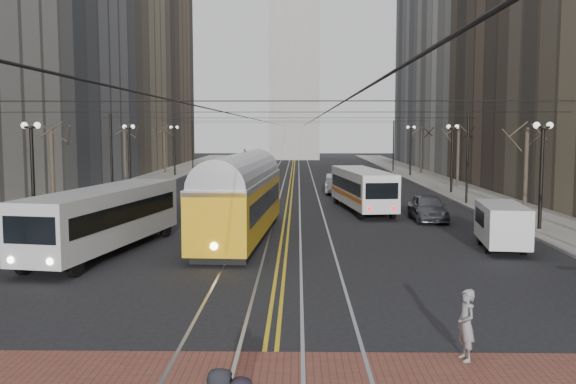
{
  "coord_description": "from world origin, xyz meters",
  "views": [
    {
      "loc": [
        0.68,
        -16.39,
        5.51
      ],
      "look_at": [
        0.28,
        9.05,
        3.0
      ],
      "focal_mm": 40.0,
      "sensor_mm": 36.0,
      "label": 1
    }
  ],
  "objects_px": {
    "transit_bus": "(105,221)",
    "rear_bus": "(362,190)",
    "sedan_silver": "(337,184)",
    "sedan_grey": "(428,207)",
    "streetcar": "(241,206)",
    "cargo_van": "(502,227)",
    "pedestrian_b": "(466,325)"
  },
  "relations": [
    {
      "from": "rear_bus",
      "to": "cargo_van",
      "type": "bearing_deg",
      "value": -77.14
    },
    {
      "from": "streetcar",
      "to": "pedestrian_b",
      "type": "relative_size",
      "value": 8.15
    },
    {
      "from": "streetcar",
      "to": "rear_bus",
      "type": "height_order",
      "value": "streetcar"
    },
    {
      "from": "pedestrian_b",
      "to": "sedan_silver",
      "type": "bearing_deg",
      "value": 171.95
    },
    {
      "from": "cargo_van",
      "to": "rear_bus",
      "type": "bearing_deg",
      "value": 117.24
    },
    {
      "from": "transit_bus",
      "to": "sedan_silver",
      "type": "relative_size",
      "value": 2.32
    },
    {
      "from": "transit_bus",
      "to": "sedan_silver",
      "type": "xyz_separation_m",
      "value": [
        11.9,
        26.93,
        -0.62
      ]
    },
    {
      "from": "transit_bus",
      "to": "sedan_silver",
      "type": "height_order",
      "value": "transit_bus"
    },
    {
      "from": "streetcar",
      "to": "rear_bus",
      "type": "relative_size",
      "value": 1.32
    },
    {
      "from": "transit_bus",
      "to": "streetcar",
      "type": "bearing_deg",
      "value": 43.98
    },
    {
      "from": "transit_bus",
      "to": "rear_bus",
      "type": "relative_size",
      "value": 1.08
    },
    {
      "from": "pedestrian_b",
      "to": "sedan_grey",
      "type": "bearing_deg",
      "value": 161.79
    },
    {
      "from": "rear_bus",
      "to": "cargo_van",
      "type": "relative_size",
      "value": 2.26
    },
    {
      "from": "transit_bus",
      "to": "streetcar",
      "type": "height_order",
      "value": "streetcar"
    },
    {
      "from": "sedan_grey",
      "to": "pedestrian_b",
      "type": "height_order",
      "value": "pedestrian_b"
    },
    {
      "from": "pedestrian_b",
      "to": "cargo_van",
      "type": "bearing_deg",
      "value": 150.49
    },
    {
      "from": "sedan_grey",
      "to": "streetcar",
      "type": "bearing_deg",
      "value": -148.71
    },
    {
      "from": "rear_bus",
      "to": "pedestrian_b",
      "type": "xyz_separation_m",
      "value": [
        -0.32,
        -28.15,
        -0.51
      ]
    },
    {
      "from": "transit_bus",
      "to": "sedan_grey",
      "type": "bearing_deg",
      "value": 42.09
    },
    {
      "from": "cargo_van",
      "to": "sedan_silver",
      "type": "distance_m",
      "value": 26.51
    },
    {
      "from": "cargo_van",
      "to": "sedan_silver",
      "type": "xyz_separation_m",
      "value": [
        -6.0,
        25.82,
        -0.22
      ]
    },
    {
      "from": "sedan_grey",
      "to": "sedan_silver",
      "type": "height_order",
      "value": "sedan_silver"
    },
    {
      "from": "cargo_van",
      "to": "pedestrian_b",
      "type": "bearing_deg",
      "value": -103.03
    },
    {
      "from": "sedan_silver",
      "to": "pedestrian_b",
      "type": "relative_size",
      "value": 2.89
    },
    {
      "from": "streetcar",
      "to": "cargo_van",
      "type": "bearing_deg",
      "value": -9.17
    },
    {
      "from": "sedan_silver",
      "to": "pedestrian_b",
      "type": "distance_m",
      "value": 40.06
    },
    {
      "from": "rear_bus",
      "to": "pedestrian_b",
      "type": "height_order",
      "value": "rear_bus"
    },
    {
      "from": "transit_bus",
      "to": "cargo_van",
      "type": "relative_size",
      "value": 2.44
    },
    {
      "from": "sedan_grey",
      "to": "sedan_silver",
      "type": "relative_size",
      "value": 0.95
    },
    {
      "from": "streetcar",
      "to": "pedestrian_b",
      "type": "xyz_separation_m",
      "value": [
        6.87,
        -17.01,
        -0.78
      ]
    },
    {
      "from": "cargo_van",
      "to": "sedan_grey",
      "type": "distance_m",
      "value": 9.39
    },
    {
      "from": "sedan_silver",
      "to": "sedan_grey",
      "type": "bearing_deg",
      "value": -69.68
    }
  ]
}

